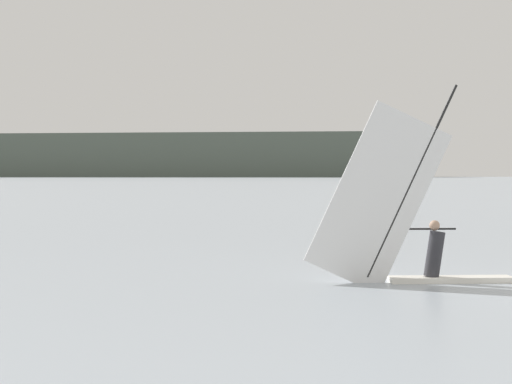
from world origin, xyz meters
TOP-DOWN VIEW (x-y plane):
  - windsurfer at (-4.02, 2.30)m, footprint 4.42×0.72m

SIDE VIEW (x-z plane):
  - windsurfer at x=-4.02m, z-range -1.10..3.30m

